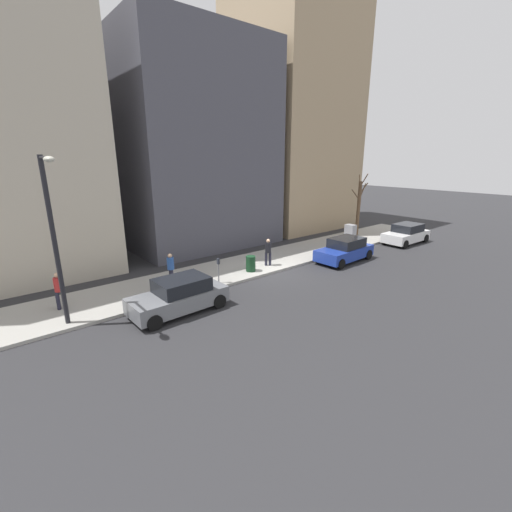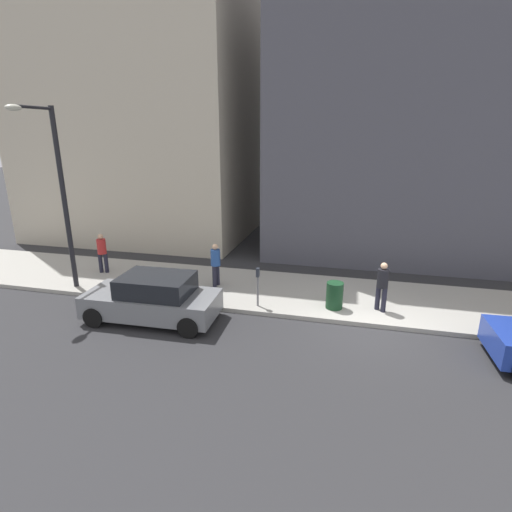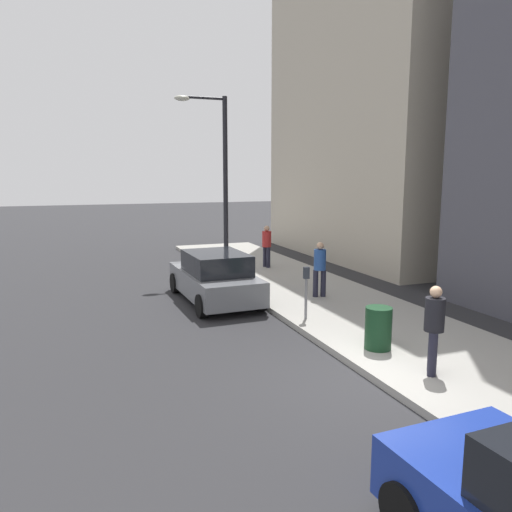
% 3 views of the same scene
% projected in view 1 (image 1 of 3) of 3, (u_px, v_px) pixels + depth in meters
% --- Properties ---
extents(ground_plane, '(120.00, 120.00, 0.00)m').
position_uv_depth(ground_plane, '(276.00, 273.00, 20.05)').
color(ground_plane, '#2B2B2D').
extents(sidewalk, '(4.00, 36.00, 0.15)m').
position_uv_depth(sidewalk, '(254.00, 264.00, 21.51)').
color(sidewalk, '#9E9B93').
rests_on(sidewalk, ground).
extents(parked_car_white, '(2.01, 4.24, 1.52)m').
position_uv_depth(parked_car_white, '(406.00, 234.00, 26.79)').
color(parked_car_white, white).
rests_on(parked_car_white, ground).
extents(parked_car_blue, '(2.06, 4.27, 1.52)m').
position_uv_depth(parked_car_blue, '(345.00, 250.00, 22.21)').
color(parked_car_blue, '#1E389E').
rests_on(parked_car_blue, ground).
extents(parked_car_grey, '(2.03, 4.25, 1.52)m').
position_uv_depth(parked_car_grey, '(179.00, 296.00, 14.92)').
color(parked_car_grey, slate).
rests_on(parked_car_grey, ground).
extents(parking_meter, '(0.14, 0.10, 1.35)m').
position_uv_depth(parking_meter, '(218.00, 268.00, 17.85)').
color(parking_meter, slate).
rests_on(parking_meter, sidewalk).
extents(utility_box, '(0.83, 0.61, 1.43)m').
position_uv_depth(utility_box, '(350.00, 234.00, 26.25)').
color(utility_box, '#A8A399').
rests_on(utility_box, sidewalk).
extents(streetlamp, '(1.97, 0.32, 6.50)m').
position_uv_depth(streetlamp, '(54.00, 230.00, 12.48)').
color(streetlamp, black).
rests_on(streetlamp, sidewalk).
extents(bare_tree, '(1.42, 1.08, 5.12)m').
position_uv_depth(bare_tree, '(359.00, 206.00, 28.44)').
color(bare_tree, brown).
rests_on(bare_tree, sidewalk).
extents(trash_bin, '(0.56, 0.56, 0.90)m').
position_uv_depth(trash_bin, '(251.00, 264.00, 19.83)').
color(trash_bin, '#14381E').
rests_on(trash_bin, sidewalk).
extents(pedestrian_near_meter, '(0.36, 0.36, 1.66)m').
position_uv_depth(pedestrian_near_meter, '(268.00, 251.00, 20.73)').
color(pedestrian_near_meter, '#1E1E2D').
rests_on(pedestrian_near_meter, sidewalk).
extents(pedestrian_midblock, '(0.40, 0.36, 1.66)m').
position_uv_depth(pedestrian_midblock, '(171.00, 267.00, 17.66)').
color(pedestrian_midblock, '#1E1E2D').
rests_on(pedestrian_midblock, sidewalk).
extents(pedestrian_far_corner, '(0.36, 0.39, 1.66)m').
position_uv_depth(pedestrian_far_corner, '(59.00, 289.00, 14.79)').
color(pedestrian_far_corner, '#1E1E2D').
rests_on(pedestrian_far_corner, sidewalk).
extents(office_tower_left, '(9.70, 9.70, 21.22)m').
position_uv_depth(office_tower_left, '(292.00, 111.00, 31.67)').
color(office_tower_left, tan).
rests_on(office_tower_left, ground).
extents(office_block_center, '(10.66, 10.66, 14.65)m').
position_uv_depth(office_block_center, '(187.00, 146.00, 26.32)').
color(office_block_center, '#4C4C56').
rests_on(office_block_center, ground).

